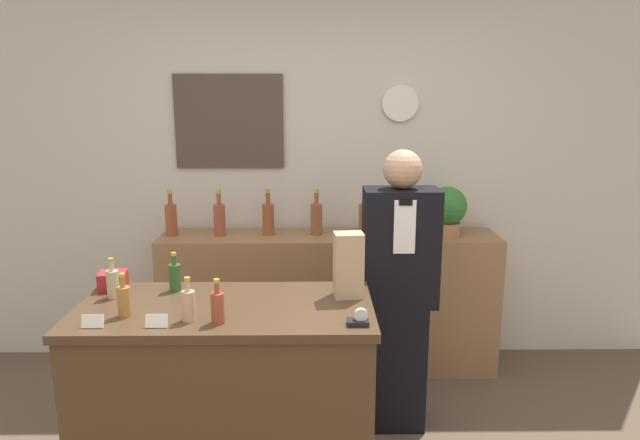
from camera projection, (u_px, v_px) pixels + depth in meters
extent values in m
cube|color=beige|center=(308.00, 172.00, 4.01)|extent=(5.20, 0.06, 2.70)
cube|color=#483932|center=(229.00, 121.00, 3.88)|extent=(0.74, 0.02, 0.63)
cylinder|color=white|center=(400.00, 103.00, 3.87)|extent=(0.25, 0.03, 0.25)
cube|color=#8E6642|center=(329.00, 302.00, 3.94)|extent=(2.28, 0.42, 0.96)
cube|color=#4C331E|center=(229.00, 405.00, 2.68)|extent=(1.31, 0.62, 0.92)
cube|color=#463120|center=(225.00, 310.00, 2.58)|extent=(1.34, 0.65, 0.04)
cube|color=black|center=(397.00, 364.00, 3.27)|extent=(0.31, 0.24, 0.74)
cube|color=black|center=(400.00, 247.00, 3.12)|extent=(0.40, 0.24, 0.65)
cube|color=white|center=(405.00, 227.00, 2.96)|extent=(0.11, 0.01, 0.29)
cube|color=black|center=(406.00, 203.00, 2.93)|extent=(0.07, 0.01, 0.03)
sphere|color=tan|center=(403.00, 169.00, 3.02)|extent=(0.21, 0.21, 0.21)
cylinder|color=#B27047|center=(446.00, 229.00, 3.81)|extent=(0.19, 0.19, 0.09)
sphere|color=#2D6B2D|center=(447.00, 206.00, 3.78)|extent=(0.26, 0.26, 0.26)
cube|color=tan|center=(348.00, 265.00, 2.66)|extent=(0.14, 0.12, 0.31)
cube|color=black|center=(358.00, 322.00, 2.36)|extent=(0.09, 0.06, 0.02)
cylinder|color=silver|center=(361.00, 315.00, 2.35)|extent=(0.06, 0.02, 0.06)
cube|color=white|center=(92.00, 321.00, 2.32)|extent=(0.09, 0.02, 0.06)
cube|color=white|center=(156.00, 321.00, 2.33)|extent=(0.09, 0.02, 0.06)
cube|color=maroon|center=(113.00, 280.00, 2.78)|extent=(0.14, 0.13, 0.09)
cylinder|color=tan|center=(113.00, 284.00, 2.66)|extent=(0.06, 0.06, 0.13)
cylinder|color=tan|center=(111.00, 266.00, 2.64)|extent=(0.02, 0.02, 0.05)
cylinder|color=#B29933|center=(111.00, 260.00, 2.63)|extent=(0.02, 0.02, 0.02)
cylinder|color=#A17031|center=(124.00, 302.00, 2.44)|extent=(0.06, 0.06, 0.13)
cylinder|color=#A17031|center=(123.00, 282.00, 2.42)|extent=(0.02, 0.02, 0.05)
cylinder|color=#B29933|center=(122.00, 275.00, 2.41)|extent=(0.02, 0.02, 0.02)
cylinder|color=#2D592A|center=(175.00, 278.00, 2.75)|extent=(0.06, 0.06, 0.13)
cylinder|color=#2D592A|center=(174.00, 260.00, 2.73)|extent=(0.02, 0.02, 0.05)
cylinder|color=#B29933|center=(174.00, 254.00, 2.73)|extent=(0.02, 0.02, 0.02)
cylinder|color=tan|center=(189.00, 306.00, 2.39)|extent=(0.06, 0.06, 0.13)
cylinder|color=tan|center=(187.00, 286.00, 2.37)|extent=(0.02, 0.02, 0.05)
cylinder|color=#B29933|center=(187.00, 279.00, 2.36)|extent=(0.02, 0.02, 0.02)
cylinder|color=brown|center=(218.00, 308.00, 2.37)|extent=(0.06, 0.06, 0.13)
cylinder|color=brown|center=(217.00, 288.00, 2.35)|extent=(0.02, 0.02, 0.05)
cylinder|color=#B29933|center=(217.00, 281.00, 2.34)|extent=(0.02, 0.02, 0.02)
cylinder|color=brown|center=(171.00, 220.00, 3.81)|extent=(0.08, 0.08, 0.21)
cylinder|color=brown|center=(170.00, 199.00, 3.78)|extent=(0.03, 0.03, 0.07)
cylinder|color=#B29933|center=(170.00, 192.00, 3.77)|extent=(0.03, 0.03, 0.02)
cylinder|color=brown|center=(220.00, 220.00, 3.80)|extent=(0.08, 0.08, 0.21)
cylinder|color=brown|center=(219.00, 199.00, 3.77)|extent=(0.03, 0.03, 0.07)
cylinder|color=#B29933|center=(218.00, 192.00, 3.76)|extent=(0.03, 0.03, 0.02)
cylinder|color=brown|center=(268.00, 219.00, 3.83)|extent=(0.08, 0.08, 0.21)
cylinder|color=brown|center=(268.00, 198.00, 3.79)|extent=(0.03, 0.03, 0.07)
cylinder|color=#B29933|center=(268.00, 191.00, 3.78)|extent=(0.03, 0.03, 0.02)
cylinder|color=brown|center=(316.00, 219.00, 3.83)|extent=(0.08, 0.08, 0.21)
cylinder|color=brown|center=(316.00, 198.00, 3.80)|extent=(0.03, 0.03, 0.07)
cylinder|color=#B29933|center=(316.00, 191.00, 3.79)|extent=(0.03, 0.03, 0.02)
cylinder|color=brown|center=(365.00, 219.00, 3.83)|extent=(0.08, 0.08, 0.21)
cylinder|color=brown|center=(365.00, 198.00, 3.80)|extent=(0.03, 0.03, 0.07)
cylinder|color=#B29933|center=(365.00, 191.00, 3.78)|extent=(0.03, 0.03, 0.02)
cylinder|color=brown|center=(413.00, 219.00, 3.84)|extent=(0.08, 0.08, 0.21)
cylinder|color=brown|center=(413.00, 198.00, 3.80)|extent=(0.03, 0.03, 0.07)
cylinder|color=#B29933|center=(414.00, 191.00, 3.79)|extent=(0.03, 0.03, 0.02)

